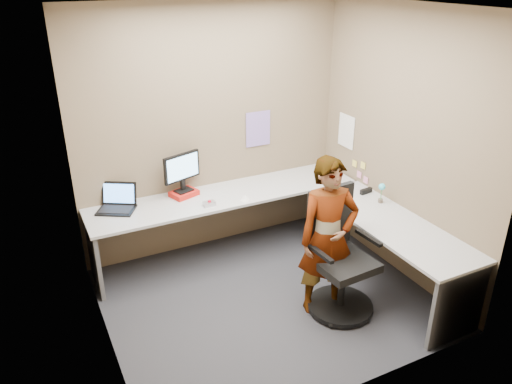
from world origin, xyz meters
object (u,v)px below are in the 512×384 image
desk (288,220)px  office_chair (338,263)px  monitor (182,169)px  person (328,237)px

desk → office_chair: size_ratio=2.56×
monitor → office_chair: bearing=-76.9°
desk → person: (-0.01, -0.73, 0.17)m
desk → monitor: monitor is taller
monitor → person: bearing=-79.2°
desk → person: 0.75m
desk → monitor: 1.23m
desk → monitor: bearing=138.1°
person → office_chair: bearing=-9.5°
office_chair → desk: bearing=93.5°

